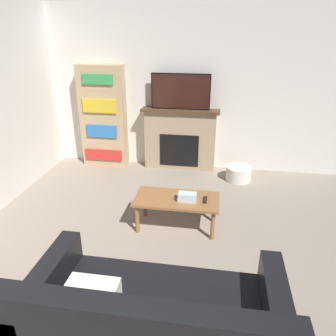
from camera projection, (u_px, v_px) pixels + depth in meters
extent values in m
cube|color=silver|center=(181.00, 90.00, 5.45)|extent=(5.46, 0.06, 2.70)
cube|color=tan|center=(180.00, 140.00, 5.66)|extent=(1.21, 0.22, 1.02)
cube|color=black|center=(179.00, 151.00, 5.61)|extent=(0.67, 0.01, 0.56)
cube|color=#4C331E|center=(180.00, 110.00, 5.43)|extent=(1.31, 0.28, 0.04)
cube|color=black|center=(181.00, 92.00, 5.30)|extent=(0.97, 0.03, 0.58)
cube|color=#331914|center=(181.00, 92.00, 5.29)|extent=(0.93, 0.01, 0.54)
cube|color=black|center=(156.00, 331.00, 2.46)|extent=(1.84, 0.98, 0.45)
cube|color=black|center=(142.00, 335.00, 1.91)|extent=(1.84, 0.16, 0.45)
cube|color=black|center=(50.00, 305.00, 2.54)|extent=(0.16, 0.98, 0.70)
cube|color=black|center=(273.00, 335.00, 2.29)|extent=(0.16, 0.98, 0.70)
cube|color=silver|center=(95.00, 297.00, 2.29)|extent=(0.36, 0.14, 0.28)
cube|color=brown|center=(177.00, 199.00, 3.98)|extent=(1.03, 0.51, 0.03)
cylinder|color=brown|center=(137.00, 219.00, 3.95)|extent=(0.05, 0.05, 0.38)
cylinder|color=brown|center=(213.00, 226.00, 3.82)|extent=(0.05, 0.05, 0.38)
cylinder|color=brown|center=(145.00, 203.00, 4.31)|extent=(0.05, 0.05, 0.38)
cylinder|color=brown|center=(214.00, 209.00, 4.17)|extent=(0.05, 0.05, 0.38)
cube|color=silver|center=(187.00, 197.00, 3.90)|extent=(0.22, 0.12, 0.10)
cube|color=black|center=(205.00, 200.00, 3.92)|extent=(0.04, 0.15, 0.02)
cube|color=tan|center=(103.00, 117.00, 5.69)|extent=(0.78, 0.26, 1.75)
cube|color=red|center=(104.00, 155.00, 5.82)|extent=(0.66, 0.03, 0.19)
cube|color=#2D70B7|center=(102.00, 131.00, 5.65)|extent=(0.53, 0.03, 0.22)
cube|color=gold|center=(100.00, 106.00, 5.47)|extent=(0.59, 0.03, 0.23)
cube|color=green|center=(97.00, 79.00, 5.30)|extent=(0.52, 0.03, 0.16)
cylinder|color=silver|center=(238.00, 173.00, 5.34)|extent=(0.41, 0.41, 0.23)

